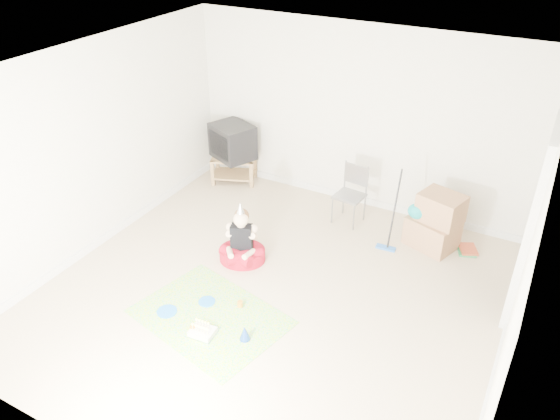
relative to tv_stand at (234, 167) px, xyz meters
The scene contains 16 objects.
ground 2.89m from the tv_stand, 49.13° to the right, with size 5.00×5.00×0.00m, color beige.
doorway_recess 4.54m from the tv_stand, 12.60° to the right, with size 0.02×0.90×2.05m, color black.
tv_stand is the anchor object (origin of this frame).
crt_tv 0.44m from the tv_stand, 45.00° to the right, with size 0.62×0.51×0.53m, color black.
folding_chair 2.08m from the tv_stand, ahead, with size 0.42×0.40×0.84m.
cardboard_boxes 3.27m from the tv_stand, ahead, with size 0.73×0.63×0.76m.
floor_mop 2.83m from the tv_stand, 13.58° to the right, with size 0.26×0.35×1.03m.
book_pile 3.72m from the tv_stand, ahead, with size 0.30×0.34×0.06m.
seated_woman 2.15m from the tv_stand, 54.94° to the right, with size 0.74×0.74×0.84m.
party_mat 3.21m from the tv_stand, 62.45° to the right, with size 1.60×1.16×0.01m, color #F53378.
birthday_cake 3.49m from the tv_stand, 63.17° to the right, with size 0.27×0.22×0.13m.
blue_plate_near 2.97m from the tv_stand, 63.75° to the right, with size 0.19×0.19×0.01m, color blue.
blue_plate_far 3.18m from the tv_stand, 71.36° to the right, with size 0.22×0.22×0.01m, color blue.
orange_cup_near 3.05m from the tv_stand, 56.46° to the right, with size 0.06×0.06×0.07m, color orange.
orange_cup_far 3.45m from the tv_stand, 64.99° to the right, with size 0.06×0.06×0.07m, color orange.
blue_party_hat 3.57m from the tv_stand, 55.88° to the right, with size 0.12×0.12×0.17m, color blue.
Camera 1 is at (2.43, -4.29, 4.10)m, focal length 35.00 mm.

